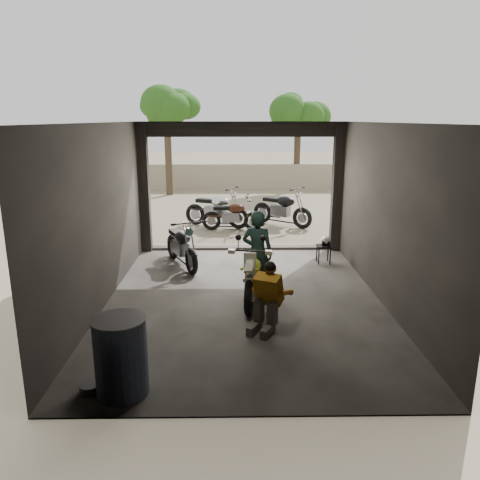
{
  "coord_description": "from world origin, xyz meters",
  "views": [
    {
      "loc": [
        -0.19,
        -8.09,
        3.27
      ],
      "look_at": [
        -0.07,
        0.6,
        1.0
      ],
      "focal_mm": 35.0,
      "sensor_mm": 36.0,
      "label": 1
    }
  ],
  "objects_px": {
    "mechanic": "(266,299)",
    "left_bike": "(181,242)",
    "outside_bike_b": "(232,213)",
    "outside_bike_c": "(282,206)",
    "rider": "(257,253)",
    "main_bike": "(253,272)",
    "stool": "(324,248)",
    "helmet": "(325,240)",
    "oil_drum": "(121,357)",
    "outside_bike_a": "(216,207)",
    "sign_post": "(363,197)"
  },
  "relations": [
    {
      "from": "left_bike",
      "to": "helmet",
      "type": "distance_m",
      "value": 3.31
    },
    {
      "from": "outside_bike_c",
      "to": "stool",
      "type": "relative_size",
      "value": 4.2
    },
    {
      "from": "left_bike",
      "to": "mechanic",
      "type": "xyz_separation_m",
      "value": [
        1.68,
        -3.35,
        -0.03
      ]
    },
    {
      "from": "outside_bike_b",
      "to": "stool",
      "type": "xyz_separation_m",
      "value": [
        2.11,
        -3.37,
        -0.17
      ]
    },
    {
      "from": "left_bike",
      "to": "outside_bike_b",
      "type": "bearing_deg",
      "value": 47.2
    },
    {
      "from": "stool",
      "to": "helmet",
      "type": "bearing_deg",
      "value": 50.13
    },
    {
      "from": "outside_bike_b",
      "to": "mechanic",
      "type": "height_order",
      "value": "outside_bike_b"
    },
    {
      "from": "outside_bike_c",
      "to": "mechanic",
      "type": "relative_size",
      "value": 1.74
    },
    {
      "from": "outside_bike_b",
      "to": "rider",
      "type": "bearing_deg",
      "value": -171.13
    },
    {
      "from": "outside_bike_a",
      "to": "helmet",
      "type": "distance_m",
      "value": 4.63
    },
    {
      "from": "outside_bike_a",
      "to": "outside_bike_b",
      "type": "bearing_deg",
      "value": -109.59
    },
    {
      "from": "stool",
      "to": "sign_post",
      "type": "bearing_deg",
      "value": 33.85
    },
    {
      "from": "outside_bike_c",
      "to": "stool",
      "type": "bearing_deg",
      "value": -134.02
    },
    {
      "from": "outside_bike_b",
      "to": "sign_post",
      "type": "distance_m",
      "value": 4.23
    },
    {
      "from": "stool",
      "to": "left_bike",
      "type": "bearing_deg",
      "value": -177.38
    },
    {
      "from": "outside_bike_c",
      "to": "outside_bike_a",
      "type": "bearing_deg",
      "value": 131.89
    },
    {
      "from": "main_bike",
      "to": "helmet",
      "type": "xyz_separation_m",
      "value": [
        1.77,
        2.33,
        -0.03
      ]
    },
    {
      "from": "left_bike",
      "to": "outside_bike_c",
      "type": "xyz_separation_m",
      "value": [
        2.7,
        4.14,
        0.06
      ]
    },
    {
      "from": "outside_bike_a",
      "to": "stool",
      "type": "height_order",
      "value": "outside_bike_a"
    },
    {
      "from": "outside_bike_c",
      "to": "rider",
      "type": "xyz_separation_m",
      "value": [
        -1.07,
        -5.91,
        0.19
      ]
    },
    {
      "from": "sign_post",
      "to": "oil_drum",
      "type": "bearing_deg",
      "value": -143.05
    },
    {
      "from": "left_bike",
      "to": "sign_post",
      "type": "relative_size",
      "value": 0.77
    },
    {
      "from": "stool",
      "to": "outside_bike_c",
      "type": "bearing_deg",
      "value": 98.04
    },
    {
      "from": "outside_bike_c",
      "to": "mechanic",
      "type": "bearing_deg",
      "value": -149.79
    },
    {
      "from": "outside_bike_a",
      "to": "sign_post",
      "type": "bearing_deg",
      "value": -106.74
    },
    {
      "from": "main_bike",
      "to": "stool",
      "type": "relative_size",
      "value": 3.89
    },
    {
      "from": "left_bike",
      "to": "mechanic",
      "type": "bearing_deg",
      "value": -88.2
    },
    {
      "from": "stool",
      "to": "mechanic",
      "type": "bearing_deg",
      "value": -114.29
    },
    {
      "from": "left_bike",
      "to": "stool",
      "type": "height_order",
      "value": "left_bike"
    },
    {
      "from": "outside_bike_c",
      "to": "rider",
      "type": "height_order",
      "value": "rider"
    },
    {
      "from": "rider",
      "to": "stool",
      "type": "relative_size",
      "value": 3.72
    },
    {
      "from": "mechanic",
      "to": "stool",
      "type": "distance_m",
      "value": 3.85
    },
    {
      "from": "rider",
      "to": "helmet",
      "type": "relative_size",
      "value": 7.15
    },
    {
      "from": "main_bike",
      "to": "sign_post",
      "type": "relative_size",
      "value": 0.79
    },
    {
      "from": "outside_bike_c",
      "to": "helmet",
      "type": "xyz_separation_m",
      "value": [
        0.6,
        -3.94,
        -0.08
      ]
    },
    {
      "from": "left_bike",
      "to": "stool",
      "type": "distance_m",
      "value": 3.27
    },
    {
      "from": "helmet",
      "to": "oil_drum",
      "type": "xyz_separation_m",
      "value": [
        -3.48,
        -5.3,
        -0.05
      ]
    },
    {
      "from": "left_bike",
      "to": "outside_bike_b",
      "type": "distance_m",
      "value": 3.71
    },
    {
      "from": "left_bike",
      "to": "helmet",
      "type": "xyz_separation_m",
      "value": [
        3.3,
        0.2,
        -0.02
      ]
    },
    {
      "from": "outside_bike_c",
      "to": "stool",
      "type": "xyz_separation_m",
      "value": [
        0.56,
        -3.99,
        -0.26
      ]
    },
    {
      "from": "rider",
      "to": "outside_bike_a",
      "type": "bearing_deg",
      "value": -61.76
    },
    {
      "from": "outside_bike_b",
      "to": "oil_drum",
      "type": "xyz_separation_m",
      "value": [
        -1.32,
        -8.63,
        -0.05
      ]
    },
    {
      "from": "left_bike",
      "to": "outside_bike_a",
      "type": "bearing_deg",
      "value": 55.94
    },
    {
      "from": "oil_drum",
      "to": "rider",
      "type": "bearing_deg",
      "value": 61.56
    },
    {
      "from": "outside_bike_b",
      "to": "stool",
      "type": "distance_m",
      "value": 3.99
    },
    {
      "from": "outside_bike_b",
      "to": "mechanic",
      "type": "xyz_separation_m",
      "value": [
        0.53,
        -6.88,
        -0.01
      ]
    },
    {
      "from": "helmet",
      "to": "oil_drum",
      "type": "height_order",
      "value": "oil_drum"
    },
    {
      "from": "main_bike",
      "to": "rider",
      "type": "height_order",
      "value": "rider"
    },
    {
      "from": "helmet",
      "to": "left_bike",
      "type": "bearing_deg",
      "value": -155.49
    },
    {
      "from": "mechanic",
      "to": "left_bike",
      "type": "bearing_deg",
      "value": 144.04
    }
  ]
}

